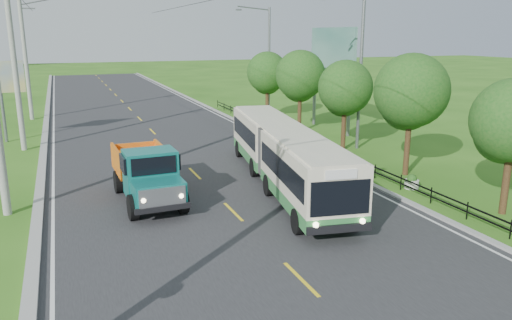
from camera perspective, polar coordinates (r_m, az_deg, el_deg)
ground at (r=14.79m, az=5.15°, el=-13.45°), size 240.00×240.00×0.00m
road at (r=32.94m, az=-10.53°, el=1.99°), size 14.00×120.00×0.02m
curb_left at (r=32.41m, az=-23.11°, el=0.99°), size 0.40×120.00×0.15m
curb_right at (r=34.94m, az=1.05°, el=2.99°), size 0.30×120.00×0.10m
edge_line_left at (r=32.40m, az=-22.14°, el=0.99°), size 0.12×120.00×0.00m
edge_line_right at (r=34.77m, az=0.28°, el=2.89°), size 0.12×120.00×0.00m
centre_dash at (r=14.78m, az=5.15°, el=-13.37°), size 0.12×2.20×0.00m
railing_right at (r=29.95m, az=6.95°, el=1.47°), size 0.04×40.00×0.60m
pole_mid at (r=32.79m, az=-25.82°, el=9.76°), size 3.51×0.32×10.00m
pole_far at (r=44.76m, az=-24.82°, el=10.69°), size 3.51×0.32×10.00m
tree_second at (r=21.26m, az=27.15°, el=3.63°), size 3.18×3.26×5.30m
tree_third at (r=25.51m, az=17.21°, el=7.14°), size 3.60×3.62×6.00m
tree_fourth at (r=30.45m, az=10.11°, el=7.84°), size 3.24×3.31×5.40m
tree_fifth at (r=35.65m, az=5.06°, el=9.34°), size 3.48×3.52×5.80m
tree_back at (r=41.11m, az=1.29°, el=9.75°), size 3.30×3.36×5.50m
streetlight_mid at (r=30.63m, az=11.64°, el=10.28°), size 3.02×0.20×9.07m
streetlight_far at (r=43.05m, az=1.31°, el=11.62°), size 3.02×0.20×9.07m
planter_near at (r=23.82m, az=17.37°, el=-2.45°), size 0.64×0.64×0.67m
planter_mid at (r=30.23m, az=7.95°, el=1.53°), size 0.64×0.64×0.67m
planter_far at (r=37.27m, az=1.94°, el=4.06°), size 0.64×0.64×0.67m
billboard_right at (r=36.59m, az=8.72°, el=11.70°), size 0.24×6.00×7.30m
bus at (r=22.85m, az=3.18°, el=0.97°), size 4.48×14.18×2.70m
dump_truck at (r=21.20m, az=-12.37°, el=-1.18°), size 2.39×5.72×2.37m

